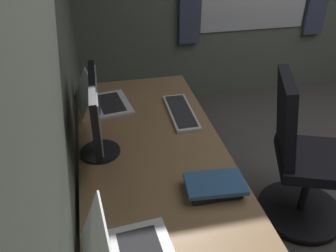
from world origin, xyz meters
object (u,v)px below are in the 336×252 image
object	(u,v)px
drawer_pedestal	(158,237)
book_stack_near	(214,186)
monitor_primary	(96,113)
office_chair	(301,160)
keyboard_main	(181,112)
laptop_leftmost	(100,100)

from	to	relation	value
drawer_pedestal	book_stack_near	xyz separation A→B (m)	(-0.12, -0.23, 0.41)
monitor_primary	office_chair	world-z (taller)	monitor_primary
drawer_pedestal	keyboard_main	xyz separation A→B (m)	(0.56, -0.25, 0.39)
laptop_leftmost	keyboard_main	world-z (taller)	laptop_leftmost
drawer_pedestal	monitor_primary	xyz separation A→B (m)	(0.27, 0.23, 0.61)
monitor_primary	keyboard_main	distance (m)	0.61
monitor_primary	book_stack_near	xyz separation A→B (m)	(-0.39, -0.47, -0.20)
monitor_primary	office_chair	bearing A→B (deg)	-88.00
drawer_pedestal	keyboard_main	world-z (taller)	keyboard_main
office_chair	keyboard_main	bearing A→B (deg)	70.54
book_stack_near	drawer_pedestal	bearing A→B (deg)	62.92
keyboard_main	office_chair	size ratio (longest dim) A/B	0.43
drawer_pedestal	office_chair	bearing A→B (deg)	-72.01
drawer_pedestal	laptop_leftmost	bearing A→B (deg)	15.39
monitor_primary	keyboard_main	xyz separation A→B (m)	(0.29, -0.49, -0.22)
office_chair	drawer_pedestal	bearing A→B (deg)	107.99
monitor_primary	book_stack_near	bearing A→B (deg)	-129.82
keyboard_main	office_chair	xyz separation A→B (m)	(-0.25, -0.70, -0.28)
monitor_primary	keyboard_main	size ratio (longest dim) A/B	1.11
keyboard_main	office_chair	world-z (taller)	office_chair
laptop_leftmost	keyboard_main	bearing A→B (deg)	-111.88
drawer_pedestal	book_stack_near	size ratio (longest dim) A/B	2.59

